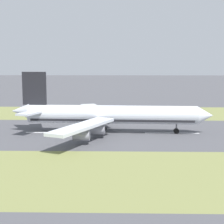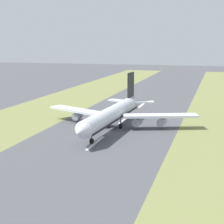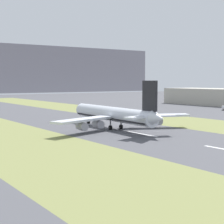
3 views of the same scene
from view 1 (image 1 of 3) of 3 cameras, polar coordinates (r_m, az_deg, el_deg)
name	(u,v)px [view 1 (image 1 of 3)]	position (r m, az deg, el deg)	size (l,w,h in m)	color
ground_plane	(125,133)	(124.99, 2.03, -3.19)	(800.00, 800.00, 0.00)	#4C4C51
grass_median_west	(124,113)	(169.32, 1.85, -0.14)	(40.00, 600.00, 0.01)	olive
grass_median_east	(128,175)	(81.41, 2.42, -9.54)	(40.00, 600.00, 0.01)	olive
centreline_dash_mid	(52,132)	(127.05, -9.07, -3.10)	(1.20, 18.00, 0.01)	silver
centreline_dash_far	(172,133)	(126.15, 9.13, -3.18)	(1.20, 18.00, 0.01)	silver
airplane_main_jet	(106,115)	(124.22, -0.88, -0.44)	(64.06, 67.19, 20.20)	silver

